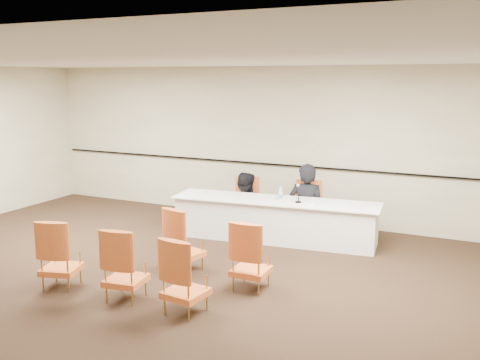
% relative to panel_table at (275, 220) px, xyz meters
% --- Properties ---
extents(floor, '(10.00, 10.00, 0.00)m').
position_rel_panel_table_xyz_m(floor, '(-0.81, -2.64, -0.36)').
color(floor, black).
rests_on(floor, ground).
extents(ceiling, '(10.00, 10.00, 0.00)m').
position_rel_panel_table_xyz_m(ceiling, '(-0.81, -2.64, 2.64)').
color(ceiling, silver).
rests_on(ceiling, ground).
extents(wall_back, '(10.00, 0.04, 3.00)m').
position_rel_panel_table_xyz_m(wall_back, '(-0.81, 1.36, 1.14)').
color(wall_back, '#B0A78A').
rests_on(wall_back, ground).
extents(wall_rail, '(9.80, 0.04, 0.03)m').
position_rel_panel_table_xyz_m(wall_rail, '(-0.81, 1.32, 0.74)').
color(wall_rail, black).
rests_on(wall_rail, wall_back).
extents(panel_table, '(3.64, 1.22, 0.71)m').
position_rel_panel_table_xyz_m(panel_table, '(0.00, 0.00, 0.00)').
color(panel_table, white).
rests_on(panel_table, ground).
extents(panelist_main, '(0.71, 0.50, 1.83)m').
position_rel_panel_table_xyz_m(panelist_main, '(0.38, 0.58, 0.02)').
color(panelist_main, black).
rests_on(panelist_main, ground).
extents(panelist_main_chair, '(0.55, 0.55, 0.95)m').
position_rel_panel_table_xyz_m(panelist_main_chair, '(0.38, 0.58, 0.12)').
color(panelist_main_chair, '#B35C20').
rests_on(panelist_main_chair, ground).
extents(panelist_second, '(0.89, 0.76, 1.61)m').
position_rel_panel_table_xyz_m(panelist_second, '(-0.80, 0.45, -0.10)').
color(panelist_second, black).
rests_on(panelist_second, ground).
extents(panelist_second_chair, '(0.55, 0.55, 0.95)m').
position_rel_panel_table_xyz_m(panelist_second_chair, '(-0.80, 0.45, 0.12)').
color(panelist_second_chair, '#B35C20').
rests_on(panelist_second_chair, ground).
extents(papers, '(0.32, 0.25, 0.00)m').
position_rel_panel_table_xyz_m(papers, '(0.60, -0.04, 0.36)').
color(papers, white).
rests_on(papers, panel_table).
extents(microphone, '(0.19, 0.24, 0.30)m').
position_rel_panel_table_xyz_m(microphone, '(0.43, -0.03, 0.51)').
color(microphone, black).
rests_on(microphone, panel_table).
extents(water_bottle, '(0.08, 0.08, 0.24)m').
position_rel_panel_table_xyz_m(water_bottle, '(0.10, 0.02, 0.48)').
color(water_bottle, teal).
rests_on(water_bottle, panel_table).
extents(drinking_glass, '(0.07, 0.07, 0.10)m').
position_rel_panel_table_xyz_m(drinking_glass, '(0.24, -0.00, 0.41)').
color(drinking_glass, silver).
rests_on(drinking_glass, panel_table).
extents(coffee_cup, '(0.10, 0.10, 0.12)m').
position_rel_panel_table_xyz_m(coffee_cup, '(0.69, -0.04, 0.41)').
color(coffee_cup, white).
rests_on(coffee_cup, panel_table).
extents(aud_chair_front_mid, '(0.61, 0.61, 0.95)m').
position_rel_panel_table_xyz_m(aud_chair_front_mid, '(-0.63, -1.95, 0.12)').
color(aud_chair_front_mid, '#B35C20').
rests_on(aud_chair_front_mid, ground).
extents(aud_chair_front_right, '(0.51, 0.51, 0.95)m').
position_rel_panel_table_xyz_m(aud_chair_front_right, '(0.54, -2.17, 0.12)').
color(aud_chair_front_right, '#B35C20').
rests_on(aud_chair_front_right, ground).
extents(aud_chair_back_left, '(0.62, 0.62, 0.95)m').
position_rel_panel_table_xyz_m(aud_chair_back_left, '(-1.80, -3.20, 0.12)').
color(aud_chair_back_left, '#B35C20').
rests_on(aud_chair_back_left, ground).
extents(aud_chair_back_mid, '(0.57, 0.57, 0.95)m').
position_rel_panel_table_xyz_m(aud_chair_back_mid, '(-0.76, -3.16, 0.12)').
color(aud_chair_back_mid, '#B35C20').
rests_on(aud_chair_back_mid, ground).
extents(aud_chair_back_right, '(0.55, 0.55, 0.95)m').
position_rel_panel_table_xyz_m(aud_chair_back_right, '(0.14, -3.18, 0.12)').
color(aud_chair_back_right, '#B35C20').
rests_on(aud_chair_back_right, ground).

